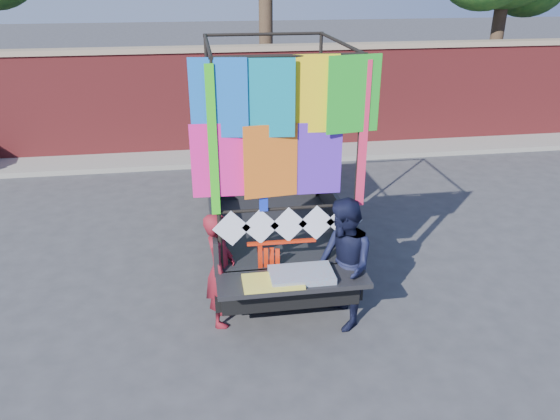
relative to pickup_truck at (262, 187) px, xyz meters
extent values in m
plane|color=#38383A|center=(-0.12, -2.13, -0.87)|extent=(90.00, 90.00, 0.00)
cube|color=maroon|center=(-0.12, 4.87, 0.38)|extent=(30.00, 0.35, 2.50)
cube|color=gray|center=(-0.12, 4.87, 1.68)|extent=(30.00, 0.45, 0.12)
cube|color=gray|center=(-0.12, 4.17, -0.81)|extent=(30.00, 1.20, 0.12)
cylinder|color=#38281C|center=(0.88, 6.07, 1.86)|extent=(0.36, 0.36, 5.46)
cylinder|color=#38281C|center=(7.38, 6.07, 1.40)|extent=(0.36, 0.36, 4.55)
cylinder|color=black|center=(-0.80, 0.61, -0.53)|extent=(0.23, 0.68, 0.68)
cylinder|color=black|center=(-0.80, -2.17, -0.53)|extent=(0.23, 0.68, 0.68)
cylinder|color=black|center=(0.81, 0.61, -0.53)|extent=(0.23, 0.68, 0.68)
cylinder|color=black|center=(0.81, -2.17, -0.53)|extent=(0.23, 0.68, 0.68)
cube|color=black|center=(0.00, -0.83, -0.36)|extent=(1.75, 4.34, 0.31)
cube|color=black|center=(0.00, -1.60, -0.07)|extent=(1.86, 2.37, 0.10)
cube|color=black|center=(-0.91, -1.60, 0.16)|extent=(0.06, 2.37, 0.46)
cube|color=black|center=(0.91, -1.60, 0.16)|extent=(0.06, 2.37, 0.46)
cube|color=black|center=(0.00, -0.44, 0.16)|extent=(1.86, 0.06, 0.46)
cube|color=black|center=(0.00, 0.56, 0.21)|extent=(1.86, 1.65, 1.29)
cube|color=#8C9EAD|center=(0.00, 0.10, 0.63)|extent=(1.65, 0.06, 0.57)
cube|color=#8C9EAD|center=(0.00, 1.34, 0.42)|extent=(1.65, 0.10, 0.72)
cube|color=black|center=(0.00, 1.70, -0.05)|extent=(1.81, 0.93, 0.57)
cube|color=black|center=(0.00, -3.05, -0.05)|extent=(1.86, 0.57, 0.06)
cube|color=black|center=(0.00, -2.81, -0.44)|extent=(1.91, 0.15, 0.19)
cylinder|color=black|center=(-0.85, -2.69, 1.28)|extent=(0.05, 0.05, 2.58)
cylinder|color=black|center=(-0.85, -0.52, 1.28)|extent=(0.05, 0.05, 2.58)
cylinder|color=black|center=(0.85, -2.69, 1.28)|extent=(0.05, 0.05, 2.58)
cylinder|color=black|center=(0.85, -0.52, 1.28)|extent=(0.05, 0.05, 2.58)
cylinder|color=black|center=(0.00, -2.69, 2.57)|extent=(1.75, 0.05, 0.05)
cylinder|color=black|center=(0.00, -0.52, 2.57)|extent=(1.75, 0.05, 0.05)
cylinder|color=black|center=(-0.85, -1.60, 2.57)|extent=(0.05, 2.22, 0.05)
cylinder|color=black|center=(0.85, -1.60, 2.57)|extent=(0.05, 2.22, 0.05)
cylinder|color=black|center=(0.00, -2.69, 0.76)|extent=(1.75, 0.04, 0.04)
cube|color=blue|center=(-0.77, -2.71, 2.10)|extent=(0.64, 0.02, 0.88)
cube|color=#0B8AA1|center=(-0.26, -2.75, 2.10)|extent=(0.64, 0.02, 0.88)
cube|color=yellow|center=(0.26, -2.71, 2.10)|extent=(0.64, 0.02, 0.88)
cube|color=green|center=(0.78, -2.75, 2.10)|extent=(0.64, 0.02, 0.88)
cube|color=#FF1C8C|center=(-0.77, -2.71, 1.43)|extent=(0.64, 0.02, 0.88)
cube|color=orange|center=(-0.26, -2.75, 1.43)|extent=(0.64, 0.02, 0.88)
cube|color=#5B28CC|center=(0.26, -2.71, 1.43)|extent=(0.64, 0.02, 0.88)
cube|color=#31D21A|center=(-0.88, -2.73, 1.64)|extent=(0.10, 0.01, 1.75)
cube|color=#E3254F|center=(0.88, -2.73, 1.64)|extent=(0.10, 0.01, 1.75)
cube|color=#1631C9|center=(-0.31, -2.73, 1.64)|extent=(0.10, 0.01, 1.75)
cube|color=white|center=(-0.70, -2.72, 0.55)|extent=(0.47, 0.01, 0.47)
cube|color=white|center=(-0.35, -2.72, 0.55)|extent=(0.47, 0.01, 0.47)
cube|color=white|center=(0.00, -2.72, 0.55)|extent=(0.47, 0.01, 0.47)
cube|color=white|center=(0.35, -2.72, 0.55)|extent=(0.47, 0.01, 0.47)
cube|color=white|center=(0.70, -2.72, 0.55)|extent=(0.47, 0.01, 0.47)
cube|color=red|center=(0.10, -3.05, 0.03)|extent=(0.77, 0.46, 0.08)
cube|color=#E0D646|center=(-0.26, -3.12, 0.01)|extent=(0.72, 0.41, 0.04)
imported|color=maroon|center=(-0.86, -2.57, -0.09)|extent=(0.45, 0.62, 1.56)
imported|color=black|center=(0.68, -2.85, 0.00)|extent=(0.73, 0.90, 1.75)
cube|color=red|center=(-0.09, -2.71, 0.32)|extent=(0.86, 0.06, 0.04)
cube|color=red|center=(-0.36, -2.73, 0.04)|extent=(0.05, 0.02, 0.50)
cube|color=red|center=(-0.29, -2.73, 0.02)|extent=(0.05, 0.02, 0.50)
cube|color=red|center=(-0.21, -2.73, 0.00)|extent=(0.05, 0.02, 0.50)
cube|color=red|center=(-0.14, -2.73, -0.02)|extent=(0.05, 0.02, 0.50)
camera|label=1|loc=(-1.03, -8.68, 3.43)|focal=35.00mm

